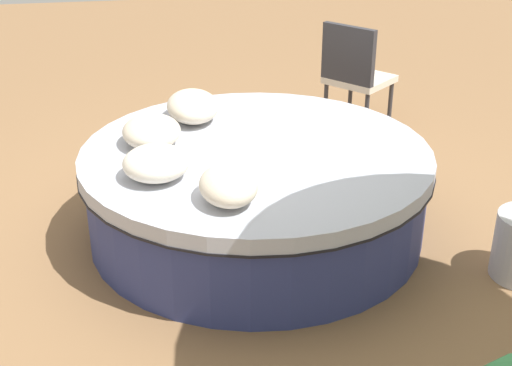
{
  "coord_description": "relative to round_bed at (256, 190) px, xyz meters",
  "views": [
    {
      "loc": [
        -4.16,
        0.72,
        2.42
      ],
      "look_at": [
        0.0,
        0.0,
        0.36
      ],
      "focal_mm": 49.45,
      "sensor_mm": 36.0,
      "label": 1
    }
  ],
  "objects": [
    {
      "name": "throw_pillow_0",
      "position": [
        0.62,
        0.35,
        0.4
      ],
      "size": [
        0.53,
        0.37,
        0.2
      ],
      "primitive_type": "ellipsoid",
      "color": "beige",
      "rests_on": "round_bed"
    },
    {
      "name": "ground_plane",
      "position": [
        0.0,
        0.0,
        -0.31
      ],
      "size": [
        16.0,
        16.0,
        0.0
      ],
      "primitive_type": "plane",
      "color": "olive"
    },
    {
      "name": "round_bed",
      "position": [
        0.0,
        0.0,
        0.0
      ],
      "size": [
        2.31,
        2.31,
        0.61
      ],
      "color": "navy",
      "rests_on": "ground_plane"
    },
    {
      "name": "patio_chair",
      "position": [
        1.73,
        -1.2,
        0.25
      ],
      "size": [
        0.72,
        0.72,
        0.98
      ],
      "rotation": [
        0.0,
        0.0,
        3.85
      ],
      "color": "#333338",
      "rests_on": "ground_plane"
    },
    {
      "name": "throw_pillow_3",
      "position": [
        -0.67,
        0.27,
        0.39
      ],
      "size": [
        0.45,
        0.33,
        0.18
      ],
      "primitive_type": "ellipsoid",
      "color": "beige",
      "rests_on": "round_bed"
    },
    {
      "name": "throw_pillow_1",
      "position": [
        0.21,
        0.66,
        0.39
      ],
      "size": [
        0.48,
        0.38,
        0.18
      ],
      "primitive_type": "ellipsoid",
      "color": "beige",
      "rests_on": "round_bed"
    },
    {
      "name": "throw_pillow_2",
      "position": [
        -0.31,
        0.66,
        0.39
      ],
      "size": [
        0.43,
        0.4,
        0.19
      ],
      "primitive_type": "ellipsoid",
      "color": "silver",
      "rests_on": "round_bed"
    }
  ]
}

